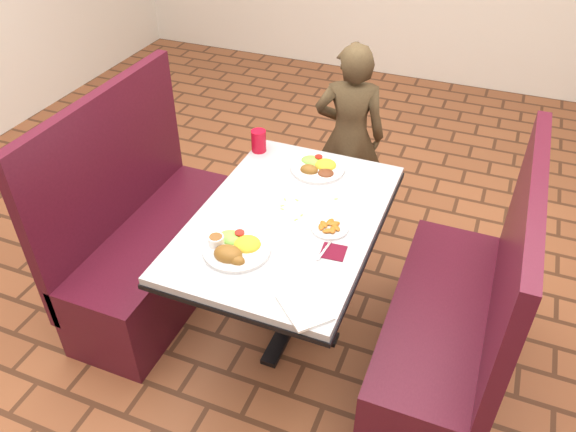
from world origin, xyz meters
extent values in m
plane|color=#9F5934|center=(0.00, 0.00, 0.00)|extent=(7.00, 7.00, 0.00)
cube|color=#B9BBBE|center=(0.00, 0.00, 0.73)|extent=(0.80, 1.20, 0.03)
cube|color=black|center=(0.00, 0.00, 0.70)|extent=(0.81, 1.21, 0.02)
cylinder|color=black|center=(0.00, 0.00, 0.36)|extent=(0.10, 0.10, 0.69)
cube|color=black|center=(0.00, 0.00, 0.01)|extent=(0.55, 0.08, 0.03)
cube|color=black|center=(0.00, 0.00, 0.01)|extent=(0.08, 0.55, 0.03)
cube|color=#531323|center=(-0.75, 0.00, 0.23)|extent=(0.45, 1.20, 0.45)
cube|color=#531323|center=(-0.97, 0.00, 0.70)|extent=(0.06, 1.20, 0.95)
cube|color=#531323|center=(0.75, 0.00, 0.23)|extent=(0.45, 1.20, 0.45)
cube|color=#531323|center=(0.97, 0.00, 0.70)|extent=(0.06, 1.20, 0.95)
imported|color=brown|center=(-0.02, 1.07, 0.59)|extent=(0.49, 0.38, 1.19)
cylinder|color=white|center=(-0.11, -0.31, 0.76)|extent=(0.28, 0.28, 0.02)
ellipsoid|color=gold|center=(-0.08, -0.27, 0.79)|extent=(0.12, 0.12, 0.05)
ellipsoid|color=#91CF52|center=(-0.16, -0.25, 0.79)|extent=(0.12, 0.09, 0.04)
cylinder|color=red|center=(-0.13, -0.23, 0.79)|extent=(0.04, 0.04, 0.01)
ellipsoid|color=#986426|center=(-0.12, -0.36, 0.80)|extent=(0.12, 0.09, 0.07)
ellipsoid|color=#986426|center=(-0.07, -0.38, 0.79)|extent=(0.07, 0.05, 0.04)
cylinder|color=white|center=(-0.20, -0.32, 0.79)|extent=(0.07, 0.07, 0.04)
cylinder|color=brown|center=(-0.20, -0.32, 0.81)|extent=(0.05, 0.05, 0.01)
cylinder|color=white|center=(0.00, 0.41, 0.76)|extent=(0.27, 0.27, 0.02)
ellipsoid|color=gold|center=(0.03, 0.45, 0.79)|extent=(0.11, 0.11, 0.05)
ellipsoid|color=#91CF52|center=(-0.05, 0.46, 0.78)|extent=(0.11, 0.09, 0.04)
cylinder|color=red|center=(-0.02, 0.48, 0.79)|extent=(0.04, 0.04, 0.01)
ellipsoid|color=brown|center=(0.05, 0.38, 0.78)|extent=(0.08, 0.08, 0.03)
ellipsoid|color=#986426|center=(-0.03, 0.37, 0.79)|extent=(0.09, 0.07, 0.05)
cylinder|color=white|center=(0.21, -0.02, 0.76)|extent=(0.16, 0.16, 0.01)
cube|color=#5B0D1F|center=(0.27, -0.16, 0.75)|extent=(0.11, 0.11, 0.00)
cube|color=silver|center=(0.23, -0.17, 0.76)|extent=(0.03, 0.14, 0.00)
cylinder|color=red|center=(-0.36, 0.48, 0.81)|extent=(0.08, 0.08, 0.12)
cube|color=white|center=(0.27, -0.51, 0.76)|extent=(0.25, 0.25, 0.01)
cube|color=silver|center=(-0.12, -0.34, 0.76)|extent=(0.03, 0.16, 0.00)
cube|color=silver|center=(-0.09, -0.37, 0.76)|extent=(0.06, 0.13, 0.00)
camera|label=1|loc=(0.75, -1.88, 2.30)|focal=35.00mm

